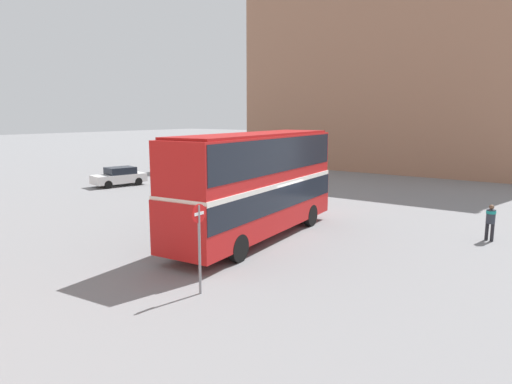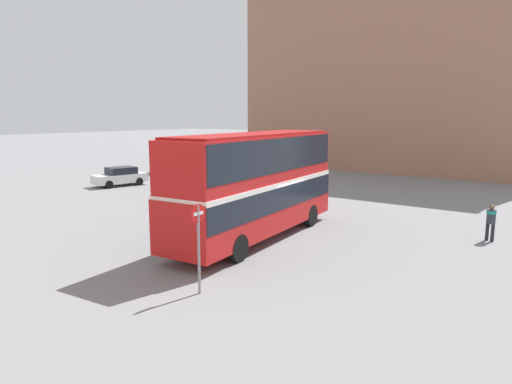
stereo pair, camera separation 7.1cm
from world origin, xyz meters
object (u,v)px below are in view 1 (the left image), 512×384
(double_decker_bus, at_px, (256,179))
(pedestrian_foreground, at_px, (491,219))
(no_entry_sign, at_px, (199,236))
(parked_car_kerb_near, at_px, (119,176))

(double_decker_bus, xyz_separation_m, pedestrian_foreground, (5.58, -8.42, -1.67))
(pedestrian_foreground, height_order, no_entry_sign, no_entry_sign)
(parked_car_kerb_near, relative_size, no_entry_sign, 1.52)
(double_decker_bus, height_order, parked_car_kerb_near, double_decker_bus)
(pedestrian_foreground, distance_m, parked_car_kerb_near, 25.89)
(double_decker_bus, relative_size, pedestrian_foreground, 6.69)
(pedestrian_foreground, bearing_deg, parked_car_kerb_near, -70.90)
(parked_car_kerb_near, height_order, no_entry_sign, no_entry_sign)
(no_entry_sign, bearing_deg, pedestrian_foreground, -27.55)
(double_decker_bus, height_order, no_entry_sign, double_decker_bus)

